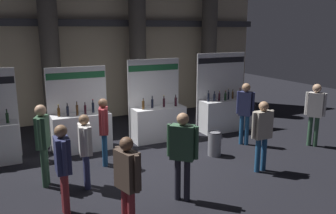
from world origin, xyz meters
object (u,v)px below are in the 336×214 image
(visitor_2, at_px, (262,130))
(visitor_8, at_px, (43,138))
(visitor_7, at_px, (245,108))
(trash_bin, at_px, (215,144))
(visitor_6, at_px, (127,177))
(exhibitor_booth_1, at_px, (81,129))
(visitor_1, at_px, (183,148))
(exhibitor_booth_3, at_px, (225,111))
(exhibitor_booth_2, at_px, (158,120))
(visitor_5, at_px, (85,144))
(visitor_3, at_px, (63,162))
(visitor_4, at_px, (315,109))
(visitor_0, at_px, (104,127))

(visitor_2, height_order, visitor_8, visitor_8)
(visitor_7, bearing_deg, trash_bin, 67.85)
(visitor_2, bearing_deg, trash_bin, 105.32)
(trash_bin, distance_m, visitor_6, 4.17)
(exhibitor_booth_1, distance_m, visitor_1, 4.00)
(exhibitor_booth_1, relative_size, visitor_2, 1.36)
(exhibitor_booth_3, height_order, visitor_8, exhibitor_booth_3)
(visitor_1, bearing_deg, exhibitor_booth_2, 116.89)
(visitor_1, distance_m, visitor_6, 1.49)
(visitor_2, height_order, visitor_5, visitor_2)
(visitor_2, xyz_separation_m, visitor_8, (-4.69, 1.42, 0.05))
(exhibitor_booth_2, distance_m, visitor_5, 3.63)
(exhibitor_booth_3, distance_m, visitor_8, 6.23)
(exhibitor_booth_3, xyz_separation_m, visitor_7, (-0.36, -1.50, 0.44))
(trash_bin, bearing_deg, exhibitor_booth_2, 112.14)
(trash_bin, xyz_separation_m, visitor_3, (-4.12, -1.36, 0.69))
(exhibitor_booth_3, distance_m, visitor_4, 2.85)
(exhibitor_booth_2, bearing_deg, visitor_3, -135.52)
(visitor_0, distance_m, visitor_1, 2.59)
(trash_bin, distance_m, visitor_8, 4.36)
(trash_bin, distance_m, visitor_7, 1.54)
(exhibitor_booth_3, relative_size, visitor_1, 1.44)
(exhibitor_booth_3, bearing_deg, trash_bin, -131.10)
(visitor_6, bearing_deg, visitor_8, -173.70)
(visitor_1, relative_size, visitor_3, 1.05)
(trash_bin, xyz_separation_m, visitor_1, (-1.96, -1.82, 0.76))
(visitor_6, bearing_deg, visitor_4, 91.20)
(exhibitor_booth_1, relative_size, trash_bin, 3.54)
(exhibitor_booth_2, distance_m, exhibitor_booth_3, 2.43)
(visitor_1, height_order, visitor_3, visitor_1)
(exhibitor_booth_2, xyz_separation_m, visitor_6, (-2.52, -4.38, 0.39))
(exhibitor_booth_1, bearing_deg, visitor_4, -23.03)
(trash_bin, bearing_deg, visitor_2, -74.07)
(visitor_3, xyz_separation_m, visitor_5, (0.60, 0.92, -0.04))
(exhibitor_booth_2, relative_size, visitor_7, 1.34)
(trash_bin, bearing_deg, visitor_5, -172.98)
(exhibitor_booth_2, distance_m, visitor_1, 3.95)
(exhibitor_booth_2, height_order, visitor_3, exhibitor_booth_2)
(visitor_4, bearing_deg, exhibitor_booth_1, 29.97)
(visitor_8, bearing_deg, trash_bin, 109.28)
(visitor_0, height_order, visitor_2, visitor_2)
(visitor_7, bearing_deg, exhibitor_booth_3, -52.72)
(trash_bin, distance_m, visitor_3, 4.39)
(visitor_7, bearing_deg, visitor_6, 82.77)
(visitor_4, relative_size, visitor_6, 1.09)
(visitor_1, height_order, visitor_2, visitor_1)
(exhibitor_booth_2, xyz_separation_m, exhibitor_booth_3, (2.43, -0.04, 0.02))
(visitor_5, bearing_deg, exhibitor_booth_3, 121.75)
(visitor_2, xyz_separation_m, visitor_3, (-4.51, 0.01, -0.01))
(visitor_3, height_order, visitor_8, visitor_8)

